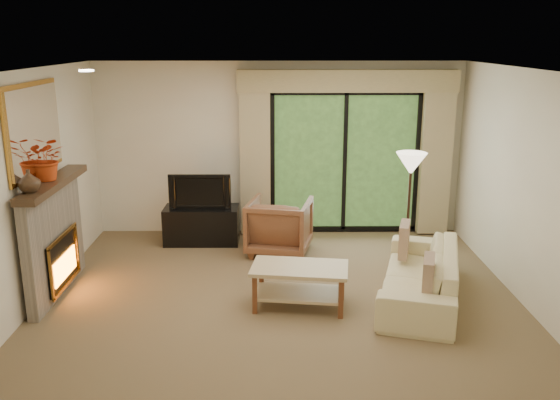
{
  "coord_description": "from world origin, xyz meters",
  "views": [
    {
      "loc": [
        -0.06,
        -6.34,
        2.92
      ],
      "look_at": [
        0.0,
        0.3,
        1.1
      ],
      "focal_mm": 38.0,
      "sensor_mm": 36.0,
      "label": 1
    }
  ],
  "objects_px": {
    "sofa": "(420,274)",
    "coffee_table": "(299,286)",
    "armchair": "(280,226)",
    "media_console": "(202,225)"
  },
  "relations": [
    {
      "from": "armchair",
      "to": "sofa",
      "type": "distance_m",
      "value": 2.23
    },
    {
      "from": "sofa",
      "to": "coffee_table",
      "type": "distance_m",
      "value": 1.41
    },
    {
      "from": "coffee_table",
      "to": "armchair",
      "type": "bearing_deg",
      "value": 104.52
    },
    {
      "from": "armchair",
      "to": "coffee_table",
      "type": "height_order",
      "value": "armchair"
    },
    {
      "from": "media_console",
      "to": "sofa",
      "type": "xyz_separation_m",
      "value": [
        2.74,
        -1.97,
        0.03
      ]
    },
    {
      "from": "armchair",
      "to": "sofa",
      "type": "bearing_deg",
      "value": 148.35
    },
    {
      "from": "sofa",
      "to": "coffee_table",
      "type": "height_order",
      "value": "sofa"
    },
    {
      "from": "armchair",
      "to": "coffee_table",
      "type": "xyz_separation_m",
      "value": [
        0.21,
        -1.74,
        -0.15
      ]
    },
    {
      "from": "sofa",
      "to": "coffee_table",
      "type": "bearing_deg",
      "value": -66.16
    },
    {
      "from": "armchair",
      "to": "media_console",
      "type": "bearing_deg",
      "value": -7.99
    }
  ]
}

